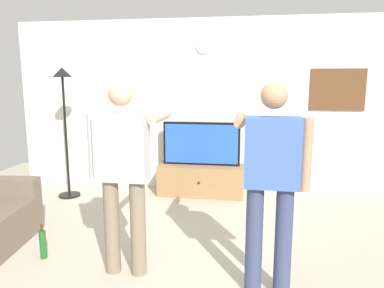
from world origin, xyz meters
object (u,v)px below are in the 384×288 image
object	(u,v)px
wall_clock	(204,45)
floor_lamp	(64,106)
tv_stand	(201,180)
television	(201,144)
person_standing_nearer_lamp	(123,167)
beverage_bottle	(43,244)
person_standing_nearer_couch	(271,177)
framed_picture	(338,90)

from	to	relation	value
wall_clock	floor_lamp	distance (m)	2.29
floor_lamp	tv_stand	bearing A→B (deg)	10.68
television	person_standing_nearer_lamp	bearing A→B (deg)	-98.98
wall_clock	floor_lamp	size ratio (longest dim) A/B	0.13
television	beverage_bottle	distance (m)	2.72
tv_stand	television	world-z (taller)	television
tv_stand	television	bearing A→B (deg)	90.00
person_standing_nearer_couch	beverage_bottle	size ratio (longest dim) A/B	4.88
floor_lamp	beverage_bottle	world-z (taller)	floor_lamp
wall_clock	person_standing_nearer_couch	world-z (taller)	wall_clock
television	beverage_bottle	world-z (taller)	television
tv_stand	person_standing_nearer_lamp	xyz separation A→B (m)	(-0.38, -2.38, 0.77)
person_standing_nearer_couch	beverage_bottle	distance (m)	2.35
framed_picture	person_standing_nearer_lamp	distance (m)	3.63
person_standing_nearer_couch	person_standing_nearer_lamp	bearing A→B (deg)	174.30
tv_stand	person_standing_nearer_couch	bearing A→B (deg)	-70.41
person_standing_nearer_lamp	person_standing_nearer_couch	world-z (taller)	person_standing_nearer_couch
television	framed_picture	distance (m)	2.17
wall_clock	floor_lamp	xyz separation A→B (m)	(-1.99, -0.67, -0.90)
beverage_bottle	floor_lamp	bearing A→B (deg)	110.43
framed_picture	floor_lamp	bearing A→B (deg)	-170.45
television	framed_picture	xyz separation A→B (m)	(1.99, 0.25, 0.82)
tv_stand	framed_picture	size ratio (longest dim) A/B	1.66
person_standing_nearer_couch	beverage_bottle	bearing A→B (deg)	173.62
person_standing_nearer_couch	floor_lamp	bearing A→B (deg)	143.59
wall_clock	framed_picture	bearing A→B (deg)	0.14
framed_picture	floor_lamp	world-z (taller)	floor_lamp
television	person_standing_nearer_couch	distance (m)	2.71
wall_clock	person_standing_nearer_lamp	bearing A→B (deg)	-98.17
person_standing_nearer_couch	beverage_bottle	world-z (taller)	person_standing_nearer_couch
wall_clock	beverage_bottle	bearing A→B (deg)	-116.87
television	framed_picture	world-z (taller)	framed_picture
wall_clock	beverage_bottle	xyz separation A→B (m)	(-1.29, -2.55, -2.14)
tv_stand	floor_lamp	bearing A→B (deg)	-169.32
wall_clock	framed_picture	size ratio (longest dim) A/B	0.33
beverage_bottle	framed_picture	bearing A→B (deg)	37.86
person_standing_nearer_lamp	beverage_bottle	world-z (taller)	person_standing_nearer_lamp
tv_stand	floor_lamp	distance (m)	2.33
television	wall_clock	world-z (taller)	wall_clock
television	framed_picture	bearing A→B (deg)	7.11
television	person_standing_nearer_lamp	world-z (taller)	person_standing_nearer_lamp
television	wall_clock	bearing A→B (deg)	90.00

